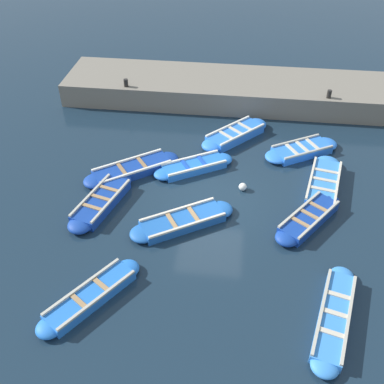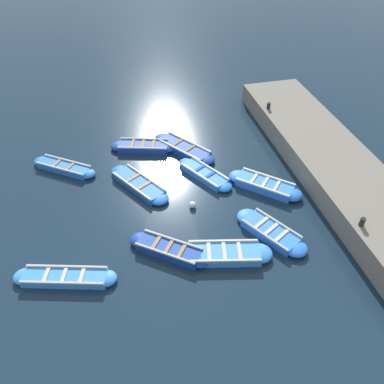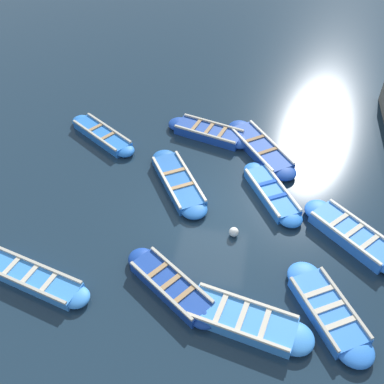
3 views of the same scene
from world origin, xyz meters
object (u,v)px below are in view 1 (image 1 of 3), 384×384
boat_centre (194,166)px  boat_outer_left (183,221)px  boat_stern_in (91,296)px  buoy_orange_near (243,187)px  bollard_mid_north (126,83)px  boat_outer_right (323,184)px  boat_drifting (132,169)px  buoy_yellow_far (222,157)px  boat_tucked (101,202)px  bollard_north (329,94)px  boat_broadside (334,317)px  boat_alongside (302,150)px  boat_near_quay (235,134)px  boat_bow_out (309,218)px

boat_centre → boat_outer_left: (-3.15, -0.01, 0.00)m
boat_stern_in → buoy_orange_near: (5.48, -4.04, -0.01)m
bollard_mid_north → boat_outer_left: bearing=-154.5°
boat_outer_right → boat_drifting: bearing=89.8°
bollard_mid_north → buoy_yellow_far: size_ratio=1.40×
boat_tucked → buoy_yellow_far: bearing=-49.9°
buoy_orange_near → boat_outer_right: bearing=-80.0°
boat_outer_left → bollard_north: bearing=-35.0°
boat_centre → boat_broadside: bearing=-144.6°
boat_tucked → boat_centre: (2.53, -2.95, -0.02)m
boat_alongside → buoy_orange_near: (-2.69, 2.29, -0.02)m
boat_outer_right → bollard_mid_north: 10.05m
boat_near_quay → boat_centre: bearing=149.1°
boat_bow_out → boat_stern_in: boat_bow_out is taller
boat_bow_out → boat_stern_in: bearing=122.5°
bollard_mid_north → boat_drifting: bearing=-164.8°
boat_tucked → boat_outer_left: boat_tucked is taller
boat_broadside → bollard_mid_north: bearing=36.8°
boat_alongside → buoy_orange_near: 3.53m
boat_alongside → buoy_yellow_far: bearing=104.2°
boat_outer_left → boat_tucked: bearing=78.2°
boat_alongside → bollard_mid_north: bollard_mid_north is taller
boat_near_quay → buoy_yellow_far: size_ratio=12.76×
boat_stern_in → boat_alongside: bearing=-37.8°
boat_near_quay → boat_stern_in: boat_near_quay is taller
boat_centre → boat_stern_in: size_ratio=0.99×
bollard_north → buoy_yellow_far: bearing=130.7°
boat_outer_right → bollard_north: bollard_north is taller
boat_alongside → boat_drifting: bearing=108.2°
boat_near_quay → bollard_north: 4.63m
boat_tucked → bollard_mid_north: 7.26m
bollard_north → buoy_orange_near: 6.76m
boat_near_quay → boat_drifting: boat_near_quay is taller
boat_broadside → bollard_north: 11.10m
boat_outer_left → boat_broadside: bearing=-125.5°
boat_tucked → buoy_yellow_far: 5.21m
buoy_yellow_far → boat_broadside: bearing=-154.0°
boat_tucked → boat_drifting: (2.01, -0.64, -0.01)m
boat_tucked → boat_drifting: 2.11m
boat_stern_in → boat_outer_right: bearing=-49.3°
boat_centre → bollard_north: bollard_north is taller
buoy_orange_near → bollard_mid_north: bearing=44.8°
boat_near_quay → boat_tucked: bearing=138.5°
boat_alongside → boat_stern_in: boat_alongside is taller
buoy_yellow_far → bollard_north: bearing=-49.3°
boat_bow_out → buoy_yellow_far: 4.59m
bollard_north → buoy_yellow_far: 5.92m
boat_tucked → boat_bow_out: (0.00, -7.12, 0.00)m
boat_outer_left → buoy_orange_near: (2.09, -1.92, -0.00)m
boat_near_quay → buoy_yellow_far: (-1.64, 0.44, -0.07)m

